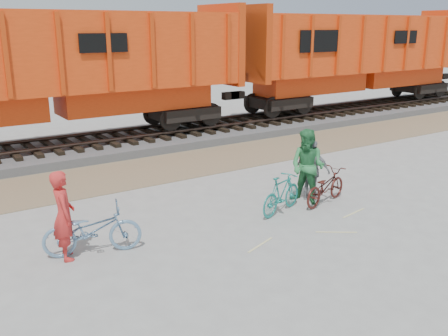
{
  "coord_description": "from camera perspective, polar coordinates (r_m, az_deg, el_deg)",
  "views": [
    {
      "loc": [
        -6.86,
        -8.29,
        4.38
      ],
      "look_at": [
        -0.38,
        1.5,
        1.01
      ],
      "focal_mm": 40.0,
      "sensor_mm": 36.0,
      "label": 1
    }
  ],
  "objects": [
    {
      "name": "ground",
      "position": [
        11.61,
        5.69,
        -6.24
      ],
      "size": [
        120.0,
        120.0,
        0.0
      ],
      "primitive_type": "plane",
      "color": "#9E9E99",
      "rests_on": "ground"
    },
    {
      "name": "gravel_strip",
      "position": [
        16.01,
        -6.78,
        0.05
      ],
      "size": [
        120.0,
        3.0,
        0.02
      ],
      "primitive_type": "cube",
      "color": "#867153",
      "rests_on": "ground"
    },
    {
      "name": "ballast_bed",
      "position": [
        19.07,
        -11.57,
        2.86
      ],
      "size": [
        120.0,
        4.0,
        0.3
      ],
      "primitive_type": "cube",
      "color": "slate",
      "rests_on": "ground"
    },
    {
      "name": "track",
      "position": [
        19.0,
        -11.62,
        3.81
      ],
      "size": [
        120.0,
        2.6,
        0.24
      ],
      "color": "black",
      "rests_on": "ballast_bed"
    },
    {
      "name": "hopper_car_center",
      "position": [
        17.89,
        -19.49,
        10.71
      ],
      "size": [
        14.0,
        3.13,
        4.65
      ],
      "color": "black",
      "rests_on": "track"
    },
    {
      "name": "hopper_car_right",
      "position": [
        26.02,
        15.16,
        12.44
      ],
      "size": [
        14.0,
        3.13,
        4.65
      ],
      "color": "black",
      "rests_on": "track"
    },
    {
      "name": "bicycle_blue",
      "position": [
        10.22,
        -14.82,
        -6.86
      ],
      "size": [
        2.02,
        1.18,
        1.01
      ],
      "primitive_type": "imported",
      "rotation": [
        0.0,
        0.0,
        1.28
      ],
      "color": "#678EB1",
      "rests_on": "ground"
    },
    {
      "name": "bicycle_teal",
      "position": [
        12.09,
        6.58,
        -2.96
      ],
      "size": [
        1.64,
        0.91,
        0.95
      ],
      "primitive_type": "imported",
      "rotation": [
        0.0,
        0.0,
        1.89
      ],
      "color": "#1B8177",
      "rests_on": "ground"
    },
    {
      "name": "bicycle_maroon",
      "position": [
        12.9,
        11.51,
        -2.09
      ],
      "size": [
        1.78,
        1.0,
        0.89
      ],
      "primitive_type": "imported",
      "rotation": [
        0.0,
        0.0,
        1.83
      ],
      "color": "#481A15",
      "rests_on": "ground"
    },
    {
      "name": "person_solo",
      "position": [
        10.04,
        -17.86,
        -5.17
      ],
      "size": [
        0.51,
        0.7,
        1.77
      ],
      "primitive_type": "imported",
      "rotation": [
        0.0,
        0.0,
        1.44
      ],
      "color": "red",
      "rests_on": "ground"
    },
    {
      "name": "person_man",
      "position": [
        12.73,
        9.53,
        0.15
      ],
      "size": [
        1.0,
        1.12,
        1.9
      ],
      "primitive_type": "imported",
      "rotation": [
        0.0,
        0.0,
        -1.22
      ],
      "color": "#2E7A43",
      "rests_on": "ground"
    },
    {
      "name": "person_woman",
      "position": [
        13.01,
        10.05,
        -0.27
      ],
      "size": [
        0.78,
        1.0,
        1.58
      ],
      "primitive_type": "imported",
      "rotation": [
        0.0,
        0.0,
        2.06
      ],
      "color": "gray",
      "rests_on": "ground"
    }
  ]
}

